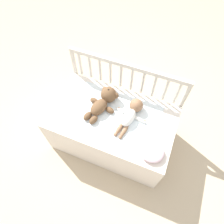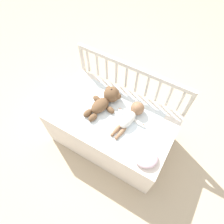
# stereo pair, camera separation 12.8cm
# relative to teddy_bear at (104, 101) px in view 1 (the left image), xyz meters

# --- Properties ---
(ground_plane) EXTENTS (12.00, 12.00, 0.00)m
(ground_plane) POSITION_rel_teddy_bear_xyz_m (0.11, -0.08, -0.54)
(ground_plane) COLOR #C6B293
(crib_mattress) EXTENTS (1.10, 0.65, 0.48)m
(crib_mattress) POSITION_rel_teddy_bear_xyz_m (0.11, -0.08, -0.30)
(crib_mattress) COLOR white
(crib_mattress) RESTS_ON ground_plane
(crib_rail) EXTENTS (1.10, 0.04, 0.78)m
(crib_rail) POSITION_rel_teddy_bear_xyz_m (0.11, 0.26, 0.02)
(crib_rail) COLOR beige
(crib_rail) RESTS_ON ground_plane
(blanket) EXTENTS (0.78, 0.51, 0.01)m
(blanket) POSITION_rel_teddy_bear_xyz_m (0.12, -0.07, -0.06)
(blanket) COLOR white
(blanket) RESTS_ON crib_mattress
(teddy_bear) EXTENTS (0.26, 0.39, 0.14)m
(teddy_bear) POSITION_rel_teddy_bear_xyz_m (0.00, 0.00, 0.00)
(teddy_bear) COLOR brown
(teddy_bear) RESTS_ON crib_mattress
(baby) EXTENTS (0.30, 0.39, 0.12)m
(baby) POSITION_rel_teddy_bear_xyz_m (0.27, -0.02, -0.01)
(baby) COLOR white
(baby) RESTS_ON crib_mattress
(small_pillow) EXTENTS (0.19, 0.18, 0.06)m
(small_pillow) POSITION_rel_teddy_bear_xyz_m (0.52, -0.28, -0.03)
(small_pillow) COLOR silver
(small_pillow) RESTS_ON crib_mattress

